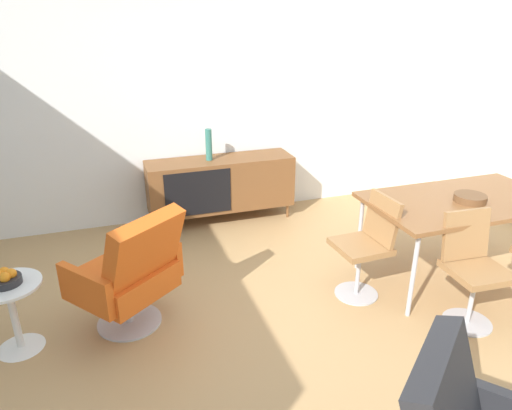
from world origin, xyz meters
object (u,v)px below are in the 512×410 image
object	(u,v)px
lounge_chair_red	(130,272)
fruit_bowl	(5,278)
dining_chair_near_window	(367,243)
side_table_round	(13,309)
sideboard	(220,183)
dining_chair_front_left	(472,265)
vase_cobalt	(209,145)
dining_table	(462,204)
wooden_bowl_on_table	(470,198)

from	to	relation	value
lounge_chair_red	fruit_bowl	size ratio (longest dim) A/B	4.73
dining_chair_near_window	fruit_bowl	size ratio (longest dim) A/B	4.28
side_table_round	lounge_chair_red	bearing A→B (deg)	-0.25
sideboard	dining_chair_front_left	distance (m)	2.72
lounge_chair_red	fruit_bowl	bearing A→B (deg)	179.70
dining_chair_near_window	side_table_round	bearing A→B (deg)	176.63
vase_cobalt	fruit_bowl	size ratio (longest dim) A/B	1.69
dining_table	dining_chair_near_window	distance (m)	0.92
sideboard	dining_chair_near_window	xyz separation A→B (m)	(0.74, -1.84, 0.03)
dining_chair_near_window	side_table_round	size ratio (longest dim) A/B	1.65
fruit_bowl	wooden_bowl_on_table	bearing A→B (deg)	-3.60
vase_cobalt	dining_chair_near_window	xyz separation A→B (m)	(0.86, -1.84, -0.42)
wooden_bowl_on_table	side_table_round	size ratio (longest dim) A/B	0.50
dining_table	dining_chair_near_window	xyz separation A→B (m)	(-0.89, 0.00, -0.23)
side_table_round	vase_cobalt	bearing A→B (deg)	43.28
sideboard	fruit_bowl	world-z (taller)	sideboard
vase_cobalt	dining_chair_near_window	world-z (taller)	vase_cobalt
sideboard	dining_chair_near_window	size ratio (longest dim) A/B	1.87
dining_table	dining_chair_near_window	world-z (taller)	dining_chair_near_window
vase_cobalt	wooden_bowl_on_table	size ratio (longest dim) A/B	1.30
vase_cobalt	dining_chair_front_left	xyz separation A→B (m)	(1.40, -2.40, -0.42)
sideboard	dining_chair_front_left	bearing A→B (deg)	-61.81
wooden_bowl_on_table	dining_chair_near_window	distance (m)	0.95
lounge_chair_red	side_table_round	bearing A→B (deg)	179.75
sideboard	fruit_bowl	distance (m)	2.54
lounge_chair_red	side_table_round	xyz separation A→B (m)	(-0.79, 0.00, -0.15)
wooden_bowl_on_table	side_table_round	xyz separation A→B (m)	(-3.55, 0.22, -0.45)
sideboard	side_table_round	world-z (taller)	sideboard
vase_cobalt	fruit_bowl	distance (m)	2.48
vase_cobalt	lounge_chair_red	distance (m)	2.00
dining_chair_near_window	side_table_round	xyz separation A→B (m)	(-2.65, 0.16, -0.15)
dining_chair_front_left	lounge_chair_red	distance (m)	2.50
dining_table	fruit_bowl	distance (m)	3.54
sideboard	dining_table	size ratio (longest dim) A/B	1.00
wooden_bowl_on_table	side_table_round	world-z (taller)	wooden_bowl_on_table
side_table_round	fruit_bowl	size ratio (longest dim) A/B	2.60
sideboard	fruit_bowl	bearing A→B (deg)	-138.54
wooden_bowl_on_table	dining_chair_near_window	bearing A→B (deg)	175.75
fruit_bowl	lounge_chair_red	bearing A→B (deg)	-0.30
lounge_chair_red	dining_table	bearing A→B (deg)	-3.23
dining_chair_front_left	side_table_round	world-z (taller)	dining_chair_front_left
dining_chair_front_left	fruit_bowl	size ratio (longest dim) A/B	4.28
dining_table	side_table_round	world-z (taller)	dining_table
wooden_bowl_on_table	dining_chair_front_left	world-z (taller)	dining_chair_front_left
dining_chair_near_window	vase_cobalt	bearing A→B (deg)	115.00
vase_cobalt	dining_table	size ratio (longest dim) A/B	0.21
lounge_chair_red	dining_chair_near_window	bearing A→B (deg)	-4.70
dining_chair_near_window	dining_chair_front_left	bearing A→B (deg)	-45.97
wooden_bowl_on_table	lounge_chair_red	size ratio (longest dim) A/B	0.27
dining_table	lounge_chair_red	bearing A→B (deg)	176.77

